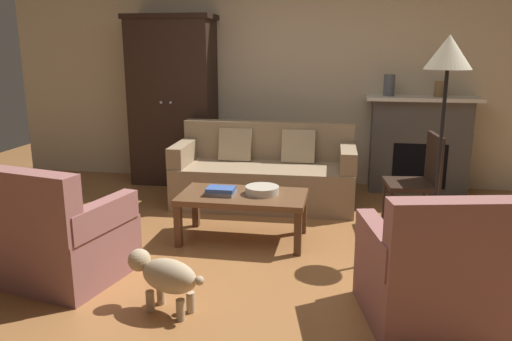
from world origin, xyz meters
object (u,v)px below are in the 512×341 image
(book_stack, at_px, (221,191))
(armchair_near_left, at_px, (62,239))
(mantel_vase_bronze, at_px, (440,89))
(armchair_near_right, at_px, (433,276))
(fireplace, at_px, (419,144))
(coffee_table, at_px, (243,200))
(couch, at_px, (265,175))
(mantel_vase_slate, at_px, (389,85))
(fruit_bowl, at_px, (262,190))
(side_chair_wooden, at_px, (420,176))
(floor_lamp, at_px, (448,66))
(dog, at_px, (165,276))
(armoire, at_px, (173,101))

(book_stack, distance_m, armchair_near_left, 1.35)
(mantel_vase_bronze, bearing_deg, armchair_near_right, -98.95)
(fireplace, bearing_deg, coffee_table, -132.16)
(couch, relative_size, mantel_vase_slate, 7.96)
(fruit_bowl, height_order, side_chair_wooden, side_chair_wooden)
(coffee_table, height_order, fruit_bowl, fruit_bowl)
(coffee_table, relative_size, side_chair_wooden, 1.22)
(fireplace, bearing_deg, floor_lamp, -93.25)
(armchair_near_left, relative_size, side_chair_wooden, 1.02)
(book_stack, distance_m, mantel_vase_slate, 2.58)
(fruit_bowl, bearing_deg, mantel_vase_slate, 57.53)
(couch, distance_m, coffee_table, 1.12)
(armchair_near_right, bearing_deg, book_stack, 144.80)
(fireplace, bearing_deg, side_chair_wooden, -96.67)
(mantel_vase_bronze, distance_m, dog, 3.96)
(book_stack, xyz_separation_m, armchair_near_right, (1.60, -1.13, -0.14))
(mantel_vase_slate, relative_size, floor_lamp, 0.14)
(coffee_table, height_order, book_stack, book_stack)
(fireplace, distance_m, side_chair_wooden, 1.34)
(book_stack, distance_m, armchair_near_right, 1.96)
(armoire, bearing_deg, armchair_near_left, -87.95)
(armoire, xyz_separation_m, side_chair_wooden, (2.79, -1.26, -0.51))
(mantel_vase_bronze, relative_size, floor_lamp, 0.10)
(couch, bearing_deg, mantel_vase_bronze, 21.96)
(fruit_bowl, bearing_deg, armchair_near_right, -44.13)
(couch, bearing_deg, armchair_near_right, -58.70)
(fruit_bowl, bearing_deg, armchair_near_left, -141.30)
(coffee_table, bearing_deg, fruit_bowl, 12.28)
(mantel_vase_bronze, bearing_deg, armchair_near_left, -136.44)
(armoire, xyz_separation_m, fruit_bowl, (1.40, -1.78, -0.57))
(armchair_near_right, height_order, side_chair_wooden, side_chair_wooden)
(side_chair_wooden, bearing_deg, mantel_vase_slate, 99.67)
(armchair_near_right, bearing_deg, dog, -175.45)
(fireplace, relative_size, mantel_vase_bronze, 7.23)
(mantel_vase_bronze, xyz_separation_m, floor_lamp, (-0.29, -1.88, 0.32))
(fireplace, height_order, fruit_bowl, fireplace)
(mantel_vase_slate, xyz_separation_m, dog, (-1.58, -3.19, -1.00))
(fruit_bowl, height_order, armchair_near_left, armchair_near_left)
(couch, bearing_deg, mantel_vase_slate, 29.88)
(couch, relative_size, dog, 3.51)
(armchair_near_left, height_order, armchair_near_right, same)
(fruit_bowl, xyz_separation_m, armchair_near_right, (1.25, -1.21, -0.14))
(armchair_near_right, bearing_deg, coffee_table, 140.23)
(mantel_vase_slate, bearing_deg, floor_lamp, -81.78)
(armchair_near_right, bearing_deg, armchair_near_left, 176.10)
(armoire, distance_m, fruit_bowl, 2.34)
(fireplace, distance_m, fruit_bowl, 2.42)
(fireplace, height_order, side_chair_wooden, fireplace)
(side_chair_wooden, bearing_deg, fireplace, 83.33)
(fruit_bowl, xyz_separation_m, book_stack, (-0.35, -0.09, -0.00))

